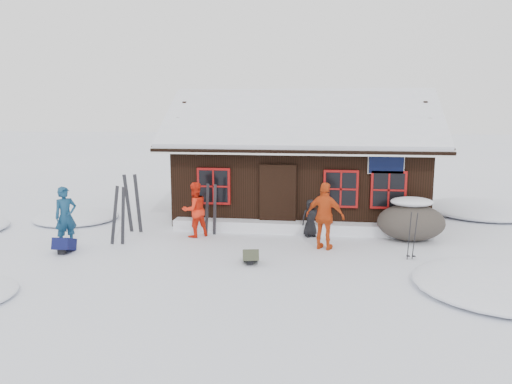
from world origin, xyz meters
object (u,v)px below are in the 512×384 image
skier_crouched (311,218)px  boulder (411,221)px  skier_teal (66,217)px  ski_pair_left (119,216)px  skier_orange_left (195,210)px  skier_orange_right (325,216)px  ski_poles (412,237)px  backpack_blue (65,247)px  backpack_olive (251,258)px

skier_crouched → boulder: bearing=-19.2°
skier_teal → boulder: bearing=-37.0°
skier_teal → ski_pair_left: 1.42m
skier_orange_left → skier_orange_right: skier_orange_right is taller
skier_teal → ski_pair_left: bearing=-34.5°
skier_crouched → skier_orange_right: bearing=-91.0°
skier_teal → skier_orange_right: 7.05m
ski_poles → backpack_blue: 8.96m
skier_orange_right → skier_crouched: skier_orange_right is taller
ski_poles → skier_crouched: bearing=143.4°
boulder → ski_pair_left: 8.25m
skier_crouched → backpack_olive: skier_crouched is taller
ski_pair_left → backpack_blue: ski_pair_left is taller
boulder → skier_teal: bearing=-168.7°
skier_crouched → boulder: (2.86, -0.03, 0.01)m
skier_teal → skier_crouched: 6.89m
backpack_olive → backpack_blue: bearing=166.6°
ski_poles → backpack_olive: bearing=-167.4°
skier_teal → backpack_blue: bearing=-115.9°
ski_poles → backpack_blue: ski_poles is taller
skier_teal → skier_crouched: (6.61, 1.93, -0.27)m
skier_orange_right → ski_poles: (2.16, -0.62, -0.33)m
skier_crouched → backpack_olive: (-1.38, -2.80, -0.42)m
skier_crouched → ski_poles: ski_poles is taller
boulder → skier_orange_right: bearing=-152.8°
skier_teal → skier_crouched: skier_teal is taller
ski_pair_left → skier_crouched: bearing=31.3°
skier_teal → skier_crouched: size_ratio=1.49×
boulder → skier_orange_left: bearing=-176.0°
boulder → ski_poles: bearing=-98.7°
skier_orange_left → boulder: bearing=142.1°
skier_teal → boulder: 9.66m
skier_crouched → ski_pair_left: ski_pair_left is taller
skier_orange_left → ski_poles: bearing=124.4°
skier_orange_right → ski_pair_left: size_ratio=1.07×
backpack_blue → backpack_olive: bearing=-6.9°
skier_teal → ski_poles: 9.19m
skier_orange_left → ski_pair_left: 2.17m
skier_crouched → backpack_blue: bearing=-176.7°
backpack_blue → skier_orange_right: bearing=6.4°
skier_orange_right → skier_orange_left: bearing=7.9°
backpack_blue → skier_teal: bearing=108.2°
ski_pair_left → backpack_olive: ski_pair_left is taller
skier_orange_left → skier_orange_right: size_ratio=0.89×
boulder → backpack_blue: boulder is taller
ski_poles → boulder: bearing=81.3°
skier_crouched → backpack_blue: 6.86m
backpack_blue → ski_pair_left: bearing=36.4°
boulder → backpack_olive: 5.08m
skier_teal → skier_orange_left: (3.24, 1.45, -0.02)m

